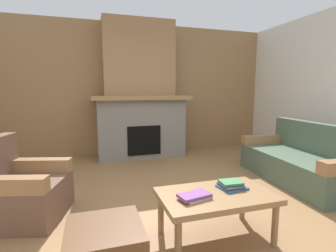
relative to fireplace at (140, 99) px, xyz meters
name	(u,v)px	position (x,y,z in m)	size (l,w,h in m)	color
ground	(187,213)	(0.00, -2.62, -1.16)	(9.00, 9.00, 0.00)	olive
wall_back_wood_panel	(136,89)	(0.00, 0.38, 0.19)	(6.00, 0.12, 2.70)	#997047
fireplace	(140,99)	(0.00, 0.00, 0.00)	(1.90, 0.82, 2.70)	gray
couch	(302,162)	(1.96, -2.21, -0.88)	(0.96, 1.85, 0.85)	#4C604C
armchair	(20,191)	(-1.70, -2.20, -0.87)	(0.93, 0.93, 0.85)	brown
coffee_table	(216,199)	(0.06, -3.15, -0.79)	(1.00, 0.60, 0.43)	#997047
book_stack_near_edge	(195,196)	(-0.16, -3.20, -0.71)	(0.30, 0.20, 0.04)	beige
book_stack_center	(231,185)	(0.25, -3.09, -0.70)	(0.26, 0.23, 0.06)	#335699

